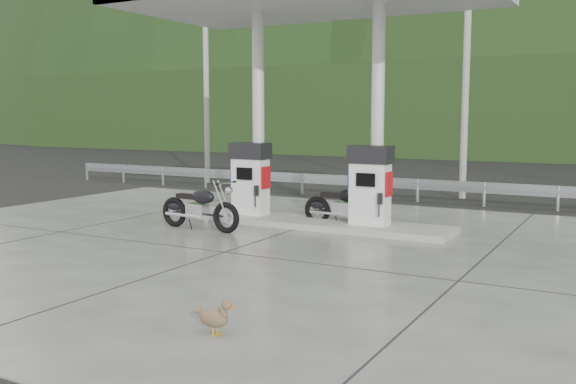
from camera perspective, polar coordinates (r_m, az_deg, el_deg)
The scene contains 16 objects.
ground at distance 13.29m, azimuth -3.22°, elevation -4.66°, with size 160.00×160.00×0.00m, color black.
forecourt_apron at distance 13.29m, azimuth -3.22°, elevation -4.62°, with size 18.00×14.00×0.02m, color #61615D.
pump_island at distance 15.42m, azimuth 1.71°, elevation -2.70°, with size 7.00×1.40×0.15m, color gray.
gas_pump_left at distance 16.08m, azimuth -3.36°, elevation 1.19°, with size 0.95×0.55×1.80m, color white, non-canonical shape.
gas_pump_right at distance 14.63m, azimuth 7.31°, elevation 0.59°, with size 0.95×0.55×1.80m, color white, non-canonical shape.
canopy_column_left at distance 16.34m, azimuth -2.65°, elevation 6.90°, with size 0.30×0.30×5.00m, color silver.
canopy_column_right at distance 14.92m, azimuth 7.97°, elevation 6.86°, with size 0.30×0.30×5.00m, color silver.
guardrail at distance 20.35m, azimuth 8.79°, elevation 1.28°, with size 26.00×0.16×1.42m, color #95979C, non-canonical shape.
road at distance 23.73m, azimuth 11.66°, elevation 0.28°, with size 60.00×7.00×0.01m, color black.
utility_pole_a at distance 25.42m, azimuth -7.29°, elevation 9.82°, with size 0.22×0.22×8.00m, color #989993.
utility_pole_b at distance 21.17m, azimuth 15.56°, elevation 10.24°, with size 0.22×0.22×8.00m, color #989993.
tree_band at distance 41.62m, azimuth 19.38°, elevation 6.92°, with size 80.00×6.00×6.00m, color black.
forested_hills at distance 71.43m, azimuth 23.29°, elevation 4.13°, with size 100.00×40.00×140.00m, color black, non-canonical shape.
motorcycle_left at distance 15.22m, azimuth 5.11°, elevation -1.28°, with size 2.05×0.65×0.97m, color black, non-canonical shape.
motorcycle_right at distance 14.91m, azimuth -7.88°, elevation -1.42°, with size 2.13×0.67×1.01m, color black, non-canonical shape.
duck at distance 7.92m, azimuth -6.65°, elevation -11.06°, with size 0.54×0.15×0.39m, color brown, non-canonical shape.
Camera 1 is at (6.92, -11.04, 2.64)m, focal length 40.00 mm.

